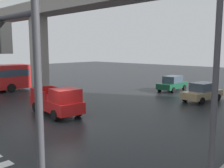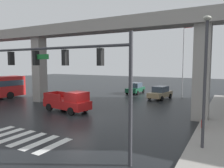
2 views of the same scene
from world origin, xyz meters
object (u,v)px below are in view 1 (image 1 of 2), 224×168
sedan_tan (202,92)px  pickup_truck (58,102)px  street_lamp_near_corner (217,58)px  sedan_dark_green (172,83)px

sedan_tan → pickup_truck: bearing=-115.0°
sedan_tan → street_lamp_near_corner: (7.06, -15.98, 3.70)m
sedan_dark_green → sedan_tan: bearing=-34.4°
pickup_truck → sedan_dark_green: 15.52m
pickup_truck → sedan_tan: (5.63, 12.07, -0.14)m
sedan_dark_green → sedan_tan: (5.03, -3.44, 0.00)m
pickup_truck → sedan_dark_green: size_ratio=1.22×
pickup_truck → street_lamp_near_corner: (12.69, -3.91, 3.57)m
street_lamp_near_corner → sedan_tan: bearing=113.8°
pickup_truck → sedan_tan: size_ratio=1.17×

